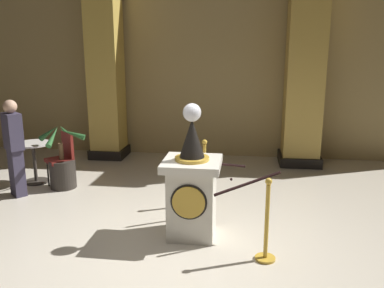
% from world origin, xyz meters
% --- Properties ---
extents(ground_plane, '(10.49, 10.49, 0.00)m').
position_xyz_m(ground_plane, '(0.00, 0.00, 0.00)').
color(ground_plane, beige).
extents(back_wall, '(10.49, 0.16, 3.95)m').
position_xyz_m(back_wall, '(0.00, 4.46, 1.98)').
color(back_wall, tan).
rests_on(back_wall, ground_plane).
extents(pedestal_clock, '(0.73, 0.73, 1.75)m').
position_xyz_m(pedestal_clock, '(0.28, 0.33, 0.66)').
color(pedestal_clock, silver).
rests_on(pedestal_clock, ground_plane).
extents(stanchion_near, '(0.24, 0.24, 1.00)m').
position_xyz_m(stanchion_near, '(1.21, -0.19, 0.35)').
color(stanchion_near, gold).
rests_on(stanchion_near, ground_plane).
extents(stanchion_far, '(0.24, 0.24, 1.05)m').
position_xyz_m(stanchion_far, '(0.33, 1.40, 0.37)').
color(stanchion_far, gold).
rests_on(stanchion_far, ground_plane).
extents(velvet_rope, '(1.26, 1.27, 0.22)m').
position_xyz_m(velvet_rope, '(0.77, 0.61, 0.79)').
color(velvet_rope, black).
extents(column_left, '(0.78, 0.78, 3.80)m').
position_xyz_m(column_left, '(-2.08, 3.95, 1.88)').
color(column_left, black).
rests_on(column_left, ground_plane).
extents(column_right, '(0.88, 0.88, 3.80)m').
position_xyz_m(column_right, '(2.08, 3.95, 1.88)').
color(column_right, black).
rests_on(column_right, ground_plane).
extents(potted_palm_left, '(0.87, 0.85, 1.14)m').
position_xyz_m(potted_palm_left, '(-2.20, 1.85, 0.36)').
color(potted_palm_left, '#2D2823').
rests_on(potted_palm_left, ground_plane).
extents(bystander_guest, '(0.42, 0.40, 1.60)m').
position_xyz_m(bystander_guest, '(-2.78, 1.39, 0.84)').
color(bystander_guest, '#383347').
rests_on(bystander_guest, ground_plane).
extents(cafe_table, '(0.62, 0.62, 0.74)m').
position_xyz_m(cafe_table, '(-2.82, 2.04, 0.47)').
color(cafe_table, '#332D28').
rests_on(cafe_table, ground_plane).
extents(cafe_chair_red, '(0.57, 0.57, 0.96)m').
position_xyz_m(cafe_chair_red, '(-2.22, 1.95, 0.57)').
color(cafe_chair_red, black).
rests_on(cafe_chair_red, ground_plane).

